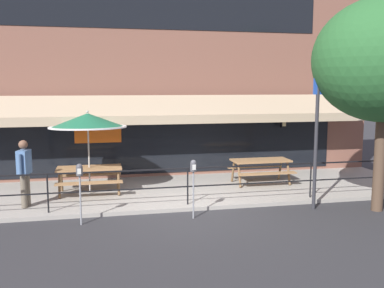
{
  "coord_description": "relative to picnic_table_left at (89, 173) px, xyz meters",
  "views": [
    {
      "loc": [
        -2.14,
        -10.26,
        3.15
      ],
      "look_at": [
        0.39,
        1.6,
        1.5
      ],
      "focal_mm": 40.0,
      "sensor_mm": 36.0,
      "label": 1
    }
  ],
  "objects": [
    {
      "name": "patio_deck",
      "position": [
        2.51,
        0.01,
        -0.66
      ],
      "size": [
        15.0,
        4.0,
        0.1
      ],
      "primitive_type": "cube",
      "color": "#9E998E",
      "rests_on": "ground"
    },
    {
      "name": "patio_umbrella_left",
      "position": [
        -0.0,
        -0.02,
        1.47
      ],
      "size": [
        2.14,
        2.14,
        2.38
      ],
      "color": "#B7B2A8",
      "rests_on": "patio_deck"
    },
    {
      "name": "parking_meter_far",
      "position": [
        2.47,
        -2.56,
        0.44
      ],
      "size": [
        0.15,
        0.16,
        1.42
      ],
      "color": "gray",
      "rests_on": "ground"
    },
    {
      "name": "ground_plane",
      "position": [
        2.51,
        -1.99,
        -0.71
      ],
      "size": [
        120.0,
        120.0,
        0.0
      ],
      "primitive_type": "plane",
      "color": "#2D2D30"
    },
    {
      "name": "street_sign_pole",
      "position": [
        5.67,
        -2.44,
        1.53
      ],
      "size": [
        0.28,
        0.09,
        4.36
      ],
      "color": "#2D2D33",
      "rests_on": "ground"
    },
    {
      "name": "patio_railing",
      "position": [
        2.51,
        -1.69,
        0.09
      ],
      "size": [
        13.84,
        0.04,
        0.97
      ],
      "color": "black",
      "rests_on": "patio_deck"
    },
    {
      "name": "picnic_table_centre",
      "position": [
        5.22,
        0.18,
        0.0
      ],
      "size": [
        1.8,
        1.42,
        0.76
      ],
      "color": "#997047",
      "rests_on": "patio_deck"
    },
    {
      "name": "pedestrian_walking",
      "position": [
        -1.56,
        -1.04,
        0.35
      ],
      "size": [
        0.33,
        0.6,
        1.71
      ],
      "color": "#665B4C",
      "rests_on": "patio_deck"
    },
    {
      "name": "parking_meter_near",
      "position": [
        -0.14,
        -2.5,
        0.44
      ],
      "size": [
        0.15,
        0.16,
        1.42
      ],
      "color": "gray",
      "rests_on": "ground"
    },
    {
      "name": "restaurant_building",
      "position": [
        2.51,
        2.24,
        3.31
      ],
      "size": [
        15.0,
        1.6,
        8.1
      ],
      "color": "brown",
      "rests_on": "ground"
    },
    {
      "name": "picnic_table_left",
      "position": [
        0.0,
        0.0,
        0.0
      ],
      "size": [
        1.8,
        1.42,
        0.76
      ],
      "color": "#997047",
      "rests_on": "patio_deck"
    }
  ]
}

